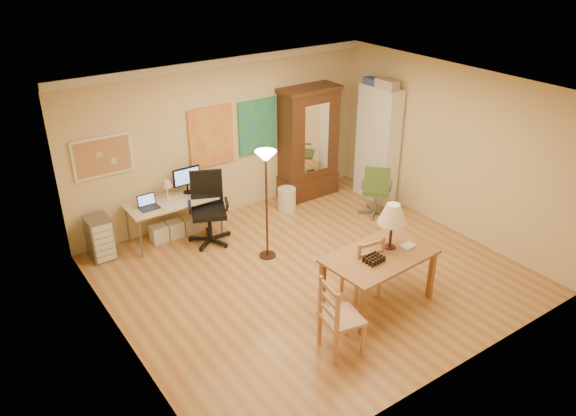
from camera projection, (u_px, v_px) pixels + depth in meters
floor at (312, 274)px, 8.20m from camera, size 5.50×5.50×0.00m
crown_molding at (221, 62)px, 8.82m from camera, size 5.50×0.08×0.12m
corkboard at (103, 157)px, 8.30m from camera, size 0.90×0.04×0.62m
art_panel_left at (211, 137)px, 9.24m from camera, size 0.80×0.04×1.00m
art_panel_right at (258, 127)px, 9.69m from camera, size 0.75×0.04×0.95m
dining_table at (384, 243)px, 7.29m from camera, size 1.51×0.97×1.36m
ladder_chair_back at (363, 268)px, 7.54m from camera, size 0.48×0.46×0.93m
ladder_chair_left at (339, 319)px, 6.52m from camera, size 0.50×0.52×0.98m
torchiere_lamp at (266, 174)px, 8.03m from camera, size 0.31×0.31×1.72m
computer_desk at (175, 214)px, 9.02m from camera, size 1.47×0.64×1.11m
office_chair_black at (210, 224)px, 8.94m from camera, size 0.70×0.70×1.15m
office_chair_green at (375, 201)px, 9.78m from camera, size 0.62×0.62×0.97m
drawer_cart at (100, 238)px, 8.46m from camera, size 0.34×0.41×0.68m
armoire at (308, 150)px, 10.25m from camera, size 1.12×0.53×2.06m
bookshelf at (378, 144)px, 10.10m from camera, size 0.31×0.84×2.09m
wastebin at (287, 199)px, 9.99m from camera, size 0.33×0.33×0.41m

